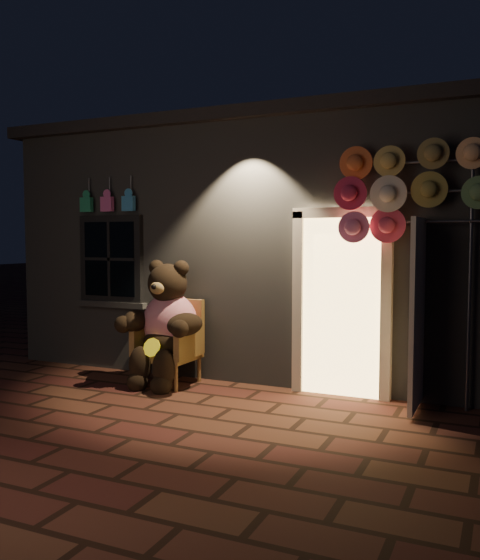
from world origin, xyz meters
The scene contains 5 objects.
ground centered at (0.00, 0.00, 0.00)m, with size 60.00×60.00×0.00m, color #4E2C1E.
shop_building centered at (0.00, 3.99, 1.74)m, with size 7.30×5.95×3.51m.
wicker_armchair centered at (-0.77, 1.17, 0.53)m, with size 0.75×0.68×1.05m.
teddy_bear centered at (-0.78, 1.03, 0.76)m, with size 1.16×0.91×1.60m.
hat_rack centered at (2.08, 1.28, 2.37)m, with size 1.74×0.22×2.88m.
Camera 1 is at (3.10, -5.26, 1.83)m, focal length 38.00 mm.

